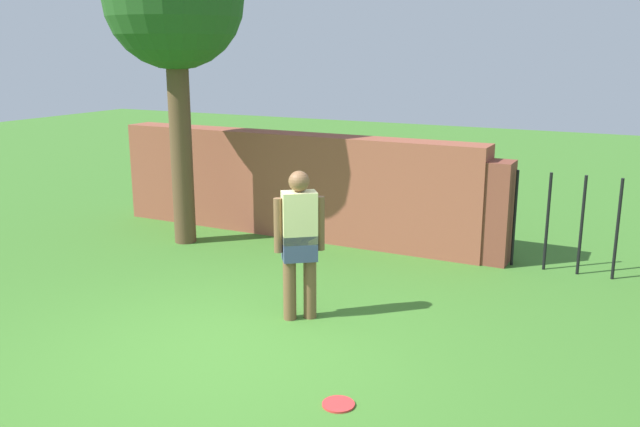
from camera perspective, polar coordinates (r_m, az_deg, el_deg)
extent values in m
plane|color=#3D7528|center=(6.69, -7.93, -11.49)|extent=(40.00, 40.00, 0.00)
cube|color=brown|center=(10.41, -2.39, 2.47)|extent=(6.05, 0.50, 1.59)
cylinder|color=brown|center=(10.09, -11.70, 5.82)|extent=(0.32, 0.32, 2.98)
cylinder|color=brown|center=(7.22, -2.59, -5.77)|extent=(0.14, 0.14, 0.85)
cylinder|color=brown|center=(7.25, -0.86, -5.67)|extent=(0.14, 0.14, 0.85)
cube|color=#3F4C72|center=(7.12, -1.75, -2.88)|extent=(0.42, 0.39, 0.28)
cube|color=beige|center=(7.03, -1.77, -0.34)|extent=(0.42, 0.39, 0.55)
sphere|color=brown|center=(6.95, -1.79, 2.74)|extent=(0.22, 0.22, 0.22)
cylinder|color=brown|center=(7.02, -3.58, -1.01)|extent=(0.09, 0.09, 0.58)
cylinder|color=brown|center=(7.09, 0.04, -0.84)|extent=(0.09, 0.09, 0.58)
cube|color=brown|center=(9.34, 14.56, 0.09)|extent=(0.44, 0.44, 1.40)
cylinder|color=black|center=(9.30, 16.16, -0.38)|extent=(0.04, 0.04, 1.30)
cylinder|color=black|center=(9.23, 18.71, -0.67)|extent=(0.04, 0.04, 1.30)
cylinder|color=black|center=(9.19, 21.29, -0.96)|extent=(0.04, 0.04, 1.30)
cylinder|color=black|center=(9.16, 23.88, -1.24)|extent=(0.04, 0.04, 1.30)
cylinder|color=red|center=(5.73, 1.57, -15.85)|extent=(0.27, 0.27, 0.02)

